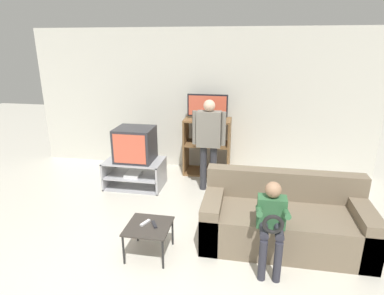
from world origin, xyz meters
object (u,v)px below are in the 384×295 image
Objects in this scene: tv_stand at (135,174)px; couch at (284,221)px; person_seated_child at (272,219)px; snack_table at (149,228)px; remote_control_white at (145,223)px; remote_control_black at (154,224)px; media_shelf at (207,146)px; person_standing_adult at (209,137)px; television_flat at (207,107)px; television_main at (135,144)px.

tv_stand is 0.50× the size of couch.
snack_table is at bearing -179.59° from person_seated_child.
tv_stand is at bearing 137.86° from remote_control_white.
tv_stand is 1.93m from remote_control_black.
person_seated_child is (1.34, 0.01, 0.25)m from snack_table.
couch is at bearing -59.28° from media_shelf.
person_standing_adult reaches higher than snack_table.
television_flat reaches higher than snack_table.
couch is (1.58, 0.48, -0.09)m from remote_control_white.
snack_table is at bearing -161.33° from couch.
snack_table is (-0.31, -2.57, -0.91)m from television_flat.
television_main is 1.24× the size of snack_table.
person_standing_adult is (1.21, 0.08, 0.16)m from television_main.
person_seated_child is (1.02, -2.54, 0.06)m from media_shelf.
remote_control_white is at bearing -67.28° from television_main.
tv_stand is at bearing 140.98° from person_seated_child.
person_standing_adult reaches higher than remote_control_white.
media_shelf is (1.09, 0.79, -0.22)m from television_main.
television_main reaches higher than snack_table.
media_shelf is 2.55m from remote_control_black.
television_main is 1.37m from media_shelf.
person_seated_child is at bearing -68.20° from media_shelf.
television_flat is (1.11, 0.84, 1.01)m from tv_stand.
tv_stand is 1.91m from snack_table.
snack_table is at bearing -103.47° from person_standing_adult.
person_seated_child is at bearing 0.41° from snack_table.
remote_control_white is at bearing 179.00° from person_seated_child.
remote_control_black is at bearing -101.68° from person_standing_adult.
remote_control_white is (0.75, -1.70, 0.15)m from tv_stand.
television_main is at bearing -142.96° from television_flat.
person_standing_adult reaches higher than couch.
couch is (1.21, -2.06, -0.95)m from television_flat.
media_shelf is at bearing 120.72° from couch.
remote_control_white is at bearing 141.96° from remote_control_black.
person_standing_adult is at bearing 76.53° from snack_table.
television_main is at bearing 151.67° from couch.
tv_stand is at bearing 86.98° from remote_control_black.
television_flat reaches higher than tv_stand.
couch is at bearing -59.44° from television_flat.
television_main is 1.96m from snack_table.
television_flat is 0.75× the size of person_seated_child.
tv_stand reaches higher than remote_control_black.
tv_stand is at bearing -175.51° from person_standing_adult.
person_standing_adult reaches higher than television_main.
media_shelf is 1.07× the size of person_seated_child.
couch is at bearing 41.20° from remote_control_white.
media_shelf is 0.71m from television_flat.
snack_table is 0.26× the size of couch.
couch is at bearing 18.67° from snack_table.
couch is 0.62m from person_seated_child.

